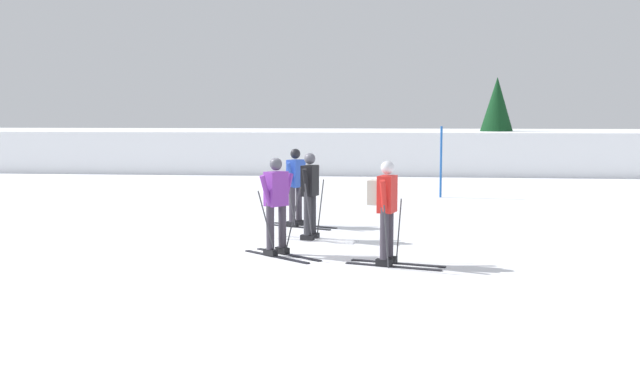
% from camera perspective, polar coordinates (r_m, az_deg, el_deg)
% --- Properties ---
extents(ground_plane, '(120.00, 120.00, 0.00)m').
position_cam_1_polar(ground_plane, '(13.74, -4.89, -4.27)').
color(ground_plane, white).
extents(far_snow_ridge, '(80.00, 8.72, 1.73)m').
position_cam_1_polar(far_snow_ridge, '(33.58, 1.53, 3.35)').
color(far_snow_ridge, white).
rests_on(far_snow_ridge, ground).
extents(skier_black, '(1.64, 0.97, 1.71)m').
position_cam_1_polar(skier_black, '(14.30, -0.76, -0.13)').
color(skier_black, silver).
rests_on(skier_black, ground).
extents(skier_purple, '(1.47, 1.30, 1.71)m').
position_cam_1_polar(skier_purple, '(12.76, -3.40, -0.89)').
color(skier_purple, black).
rests_on(skier_purple, ground).
extents(skier_red, '(1.64, 0.97, 1.71)m').
position_cam_1_polar(skier_red, '(11.97, 5.14, -1.18)').
color(skier_red, black).
rests_on(skier_red, ground).
extents(skier_blue, '(1.61, 0.99, 1.71)m').
position_cam_1_polar(skier_blue, '(16.06, -1.89, 0.55)').
color(skier_blue, black).
rests_on(skier_blue, ground).
extents(trail_marker_pole, '(0.07, 0.07, 2.11)m').
position_cam_1_polar(trail_marker_pole, '(21.96, 9.40, 2.32)').
color(trail_marker_pole, '#1E56AD').
rests_on(trail_marker_pole, ground).
extents(conifer_far_left, '(2.03, 2.03, 4.06)m').
position_cam_1_polar(conifer_far_left, '(32.65, 13.58, 5.72)').
color(conifer_far_left, '#513823').
rests_on(conifer_far_left, ground).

